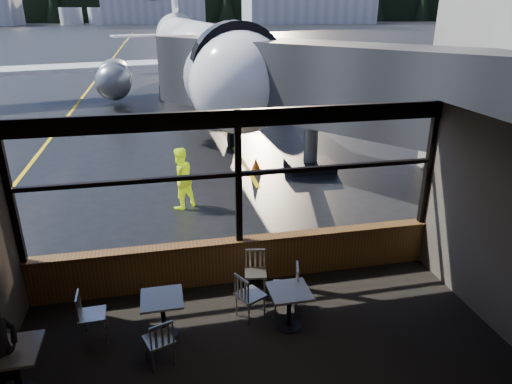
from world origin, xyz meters
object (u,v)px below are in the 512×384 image
object	(u,v)px
chair_near_w	(250,295)
ground_crew	(180,178)
airliner	(193,10)
jet_bridge	(321,100)
chair_mid_s	(159,340)
chair_near_n	(255,273)
passenger	(3,354)
cafe_table_mid	(163,317)
chair_mid_w	(93,315)
cafe_table_left	(17,373)
cone_nose	(256,166)
chair_near_e	(286,288)
cafe_table_near	(289,308)

from	to	relation	value
chair_near_w	ground_crew	size ratio (longest dim) A/B	0.53
airliner	jet_bridge	xyz separation A→B (m)	(2.50, -15.41, -2.57)
jet_bridge	chair_mid_s	bearing A→B (deg)	-124.71
chair_near_w	chair_near_n	world-z (taller)	chair_near_w
jet_bridge	passenger	xyz separation A→B (m)	(-7.30, -7.83, -1.76)
airliner	cafe_table_mid	world-z (taller)	airliner
chair_mid_w	cafe_table_left	bearing A→B (deg)	-41.59
airliner	cone_nose	size ratio (longest dim) A/B	60.57
cafe_table_mid	chair_mid_s	distance (m)	0.65
chair_near_e	chair_near_n	distance (m)	0.78
chair_mid_s	passenger	bearing A→B (deg)	168.47
cafe_table_near	cone_nose	size ratio (longest dim) A/B	1.35
cafe_table_mid	cone_nose	size ratio (longest dim) A/B	1.36
cafe_table_near	jet_bridge	bearing A→B (deg)	66.96
airliner	chair_near_e	world-z (taller)	airliner
cafe_table_left	ground_crew	xyz separation A→B (m)	(2.67, 6.30, 0.45)
cafe_table_near	chair_mid_s	distance (m)	2.24
cone_nose	jet_bridge	bearing A→B (deg)	-22.40
chair_near_w	chair_near_n	xyz separation A→B (m)	(0.25, 0.72, -0.02)
passenger	cone_nose	bearing A→B (deg)	-5.21
jet_bridge	chair_mid_w	world-z (taller)	jet_bridge
ground_crew	cafe_table_near	bearing A→B (deg)	73.70
jet_bridge	cafe_table_mid	xyz separation A→B (m)	(-5.15, -6.91, -2.17)
cafe_table_near	chair_near_w	bearing A→B (deg)	146.12
airliner	cafe_table_left	world-z (taller)	airliner
passenger	jet_bridge	bearing A→B (deg)	-16.16
ground_crew	chair_near_w	bearing A→B (deg)	68.59
passenger	ground_crew	xyz separation A→B (m)	(2.77, 6.33, 0.07)
chair_mid_w	cone_nose	distance (m)	8.69
cafe_table_near	chair_near_e	world-z (taller)	chair_near_e
cafe_table_near	airliner	bearing A→B (deg)	88.64
chair_near_e	passenger	bearing A→B (deg)	119.45
jet_bridge	chair_near_w	distance (m)	7.93
cone_nose	cafe_table_mid	bearing A→B (deg)	-112.85
cafe_table_left	chair_near_e	size ratio (longest dim) A/B	0.87
jet_bridge	cone_nose	bearing A→B (deg)	157.60
jet_bridge	chair_mid_s	world-z (taller)	jet_bridge
cone_nose	chair_near_e	bearing A→B (deg)	-98.06
jet_bridge	cafe_table_mid	size ratio (longest dim) A/B	15.49
airliner	cafe_table_mid	distance (m)	22.97
chair_mid_w	passenger	size ratio (longest dim) A/B	0.56
cafe_table_left	chair_near_w	bearing A→B (deg)	16.66
cafe_table_left	chair_near_n	world-z (taller)	chair_near_n
cafe_table_near	chair_near_e	bearing A→B (deg)	81.36
jet_bridge	chair_near_e	distance (m)	7.58
cafe_table_near	chair_near_w	size ratio (longest dim) A/B	0.82
airliner	jet_bridge	bearing A→B (deg)	-82.38
cafe_table_near	chair_mid_w	bearing A→B (deg)	172.62
chair_near_w	passenger	distance (m)	3.84
jet_bridge	chair_mid_w	bearing A→B (deg)	-133.16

